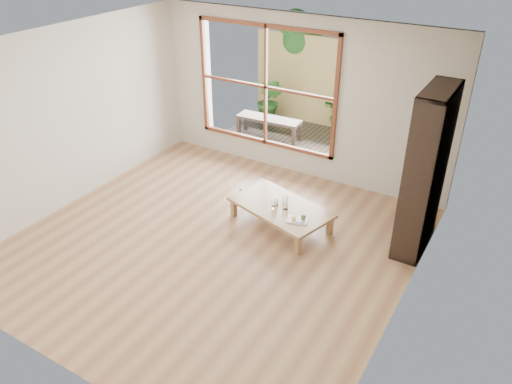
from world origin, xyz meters
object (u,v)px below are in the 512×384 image
low_table (281,208)px  bookshelf (425,172)px  food_tray (298,219)px  garden_bench (269,121)px

low_table → bookshelf: bearing=31.9°
food_tray → garden_bench: garden_bench is taller
bookshelf → low_table: bearing=-164.0°
bookshelf → food_tray: (-1.37, -0.71, -0.75)m
bookshelf → garden_bench: bearing=148.6°
garden_bench → food_tray: bearing=-57.1°
low_table → bookshelf: size_ratio=0.73×
low_table → food_tray: 0.44m
bookshelf → food_tray: size_ratio=6.66×
food_tray → low_table: bearing=134.5°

